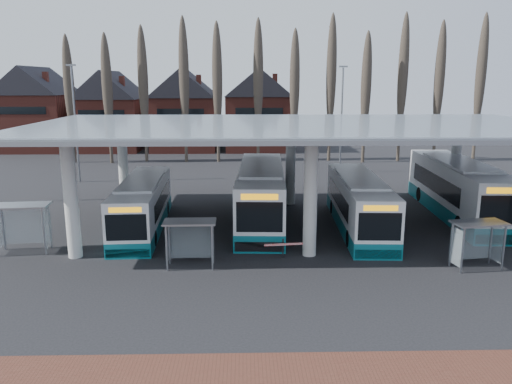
{
  "coord_description": "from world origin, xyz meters",
  "views": [
    {
      "loc": [
        -3.33,
        -21.91,
        8.83
      ],
      "look_at": [
        -2.64,
        7.0,
        2.35
      ],
      "focal_mm": 35.0,
      "sensor_mm": 36.0,
      "label": 1
    }
  ],
  "objects_px": {
    "bus_0": "(143,205)",
    "shelter_0": "(23,217)",
    "shelter_2": "(477,234)",
    "bus_3": "(457,189)",
    "bus_1": "(261,194)",
    "shelter_1": "(190,233)",
    "bus_2": "(359,204)"
  },
  "relations": [
    {
      "from": "bus_0",
      "to": "shelter_0",
      "type": "relative_size",
      "value": 3.79
    },
    {
      "from": "bus_0",
      "to": "shelter_2",
      "type": "bearing_deg",
      "value": -24.72
    },
    {
      "from": "bus_0",
      "to": "bus_3",
      "type": "distance_m",
      "value": 20.55
    },
    {
      "from": "bus_0",
      "to": "bus_3",
      "type": "height_order",
      "value": "bus_3"
    },
    {
      "from": "bus_1",
      "to": "shelter_1",
      "type": "height_order",
      "value": "bus_1"
    },
    {
      "from": "bus_3",
      "to": "shelter_0",
      "type": "height_order",
      "value": "bus_3"
    },
    {
      "from": "bus_2",
      "to": "bus_3",
      "type": "xyz_separation_m",
      "value": [
        7.25,
        2.87,
        0.22
      ]
    },
    {
      "from": "bus_2",
      "to": "shelter_0",
      "type": "relative_size",
      "value": 3.99
    },
    {
      "from": "bus_3",
      "to": "shelter_0",
      "type": "bearing_deg",
      "value": -162.27
    },
    {
      "from": "bus_3",
      "to": "shelter_2",
      "type": "xyz_separation_m",
      "value": [
        -3.13,
        -9.65,
        -0.05
      ]
    },
    {
      "from": "bus_2",
      "to": "shelter_2",
      "type": "distance_m",
      "value": 7.94
    },
    {
      "from": "shelter_0",
      "to": "shelter_1",
      "type": "height_order",
      "value": "shelter_0"
    },
    {
      "from": "bus_0",
      "to": "shelter_1",
      "type": "bearing_deg",
      "value": -63.98
    },
    {
      "from": "bus_1",
      "to": "bus_3",
      "type": "distance_m",
      "value": 13.19
    },
    {
      "from": "bus_0",
      "to": "shelter_2",
      "type": "height_order",
      "value": "bus_0"
    },
    {
      "from": "bus_0",
      "to": "bus_3",
      "type": "xyz_separation_m",
      "value": [
        20.37,
        2.69,
        0.29
      ]
    },
    {
      "from": "bus_1",
      "to": "shelter_1",
      "type": "relative_size",
      "value": 5.17
    },
    {
      "from": "bus_0",
      "to": "bus_2",
      "type": "xyz_separation_m",
      "value": [
        13.12,
        -0.18,
        0.07
      ]
    },
    {
      "from": "bus_1",
      "to": "shelter_0",
      "type": "height_order",
      "value": "bus_1"
    },
    {
      "from": "bus_3",
      "to": "shelter_2",
      "type": "distance_m",
      "value": 10.15
    },
    {
      "from": "bus_0",
      "to": "bus_1",
      "type": "height_order",
      "value": "bus_1"
    },
    {
      "from": "shelter_1",
      "to": "bus_1",
      "type": "bearing_deg",
      "value": 64.68
    },
    {
      "from": "bus_1",
      "to": "shelter_0",
      "type": "bearing_deg",
      "value": -152.8
    },
    {
      "from": "shelter_0",
      "to": "shelter_2",
      "type": "distance_m",
      "value": 22.82
    },
    {
      "from": "bus_2",
      "to": "bus_3",
      "type": "bearing_deg",
      "value": 24.21
    },
    {
      "from": "bus_1",
      "to": "bus_2",
      "type": "bearing_deg",
      "value": -14.88
    },
    {
      "from": "bus_1",
      "to": "shelter_0",
      "type": "xyz_separation_m",
      "value": [
        -12.62,
        -5.78,
        0.19
      ]
    },
    {
      "from": "bus_0",
      "to": "bus_1",
      "type": "relative_size",
      "value": 0.85
    },
    {
      "from": "bus_3",
      "to": "shelter_1",
      "type": "relative_size",
      "value": 5.29
    },
    {
      "from": "bus_2",
      "to": "shelter_0",
      "type": "bearing_deg",
      "value": -165.39
    },
    {
      "from": "shelter_0",
      "to": "bus_2",
      "type": "bearing_deg",
      "value": 6.15
    },
    {
      "from": "bus_1",
      "to": "bus_2",
      "type": "height_order",
      "value": "bus_1"
    }
  ]
}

